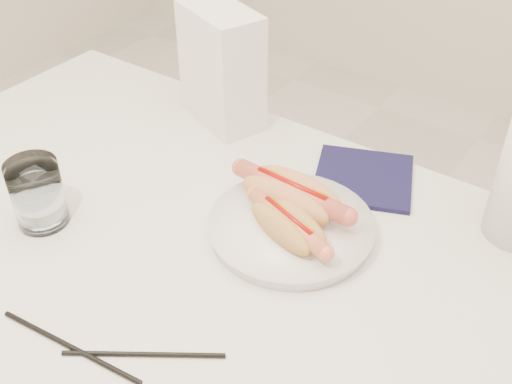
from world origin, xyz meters
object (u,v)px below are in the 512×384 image
Objects in this scene: plate at (291,229)px; napkin_box at (222,67)px; hotdog_left at (292,195)px; water_glass at (37,194)px; table at (176,275)px; hotdog_right at (288,225)px.

napkin_box is (-0.29, 0.21, 0.10)m from plate.
hotdog_left is 1.84× the size of water_glass.
table is 0.41m from napkin_box.
water_glass reaches higher than table.
napkin_box reaches higher than table.
hotdog_left is 0.38m from water_glass.
hotdog_left is at bearing 123.24° from plate.
hotdog_right is at bearing -58.78° from hotdog_left.
hotdog_right is 0.38m from napkin_box.
plate reaches higher than table.
water_glass is 0.41m from napkin_box.
hotdog_right reaches higher than plate.
napkin_box is (0.04, 0.40, 0.06)m from water_glass.
hotdog_left is at bearing 55.13° from table.
hotdog_left is at bearing 36.18° from water_glass.
hotdog_left reaches higher than hotdog_right.
table is 0.24m from water_glass.
hotdog_left reaches higher than table.
table is 0.19m from plate.
plate is (0.13, 0.12, 0.07)m from table.
table is 5.01× the size of plate.
plate is at bearing -53.87° from hotdog_left.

